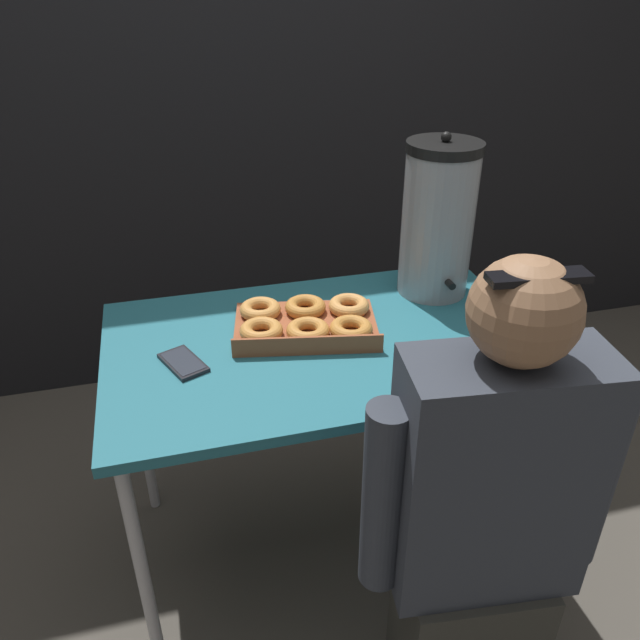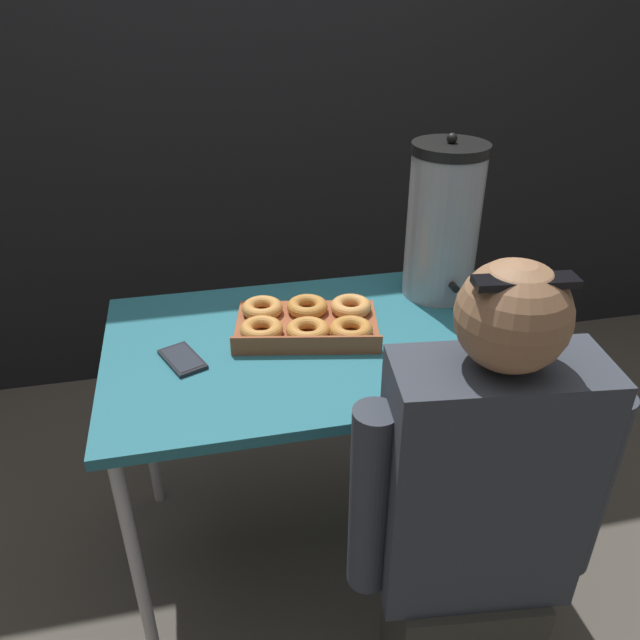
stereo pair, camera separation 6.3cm
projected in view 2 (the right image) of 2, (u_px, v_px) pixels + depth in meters
name	position (u px, v px, depth m)	size (l,w,h in m)	color
ground_plane	(323.00, 542.00, 2.02)	(12.00, 12.00, 0.00)	#4C473F
back_wall	(256.00, 33.00, 2.30)	(6.00, 0.11, 2.80)	black
folding_table	(324.00, 359.00, 1.66)	(1.13, 0.70, 0.77)	#236675
donut_box	(307.00, 322.00, 1.67)	(0.42, 0.33, 0.05)	brown
coffee_urn	(443.00, 222.00, 1.76)	(0.21, 0.24, 0.47)	#939399
cell_phone	(182.00, 359.00, 1.54)	(0.12, 0.16, 0.01)	black
person_seated	(472.00, 545.00, 1.28)	(0.51, 0.24, 1.23)	#33332D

